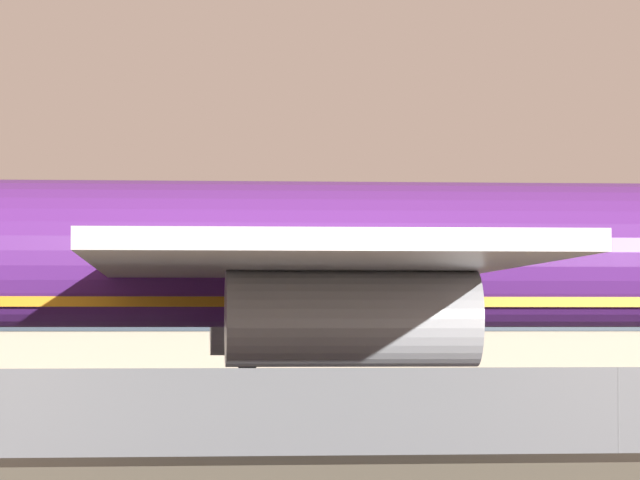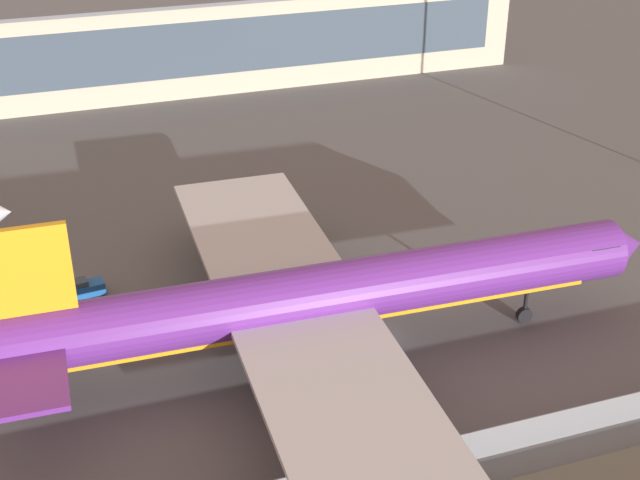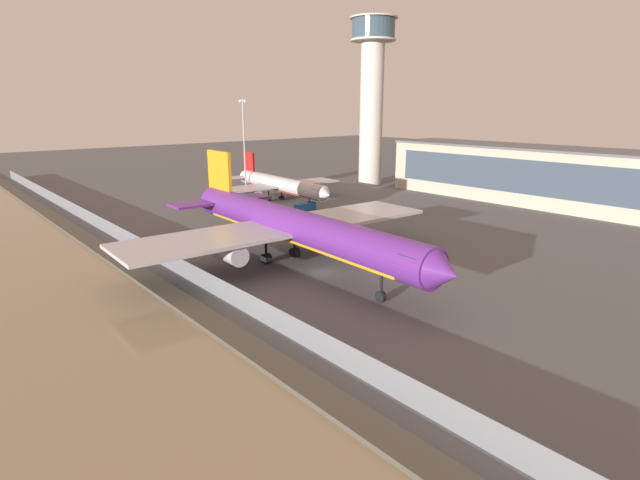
{
  "view_description": "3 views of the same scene",
  "coord_description": "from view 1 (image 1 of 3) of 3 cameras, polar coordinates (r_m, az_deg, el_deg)",
  "views": [
    {
      "loc": [
        -13.42,
        -64.39,
        3.67
      ],
      "look_at": [
        -5.83,
        2.81,
        6.76
      ],
      "focal_mm": 105.0,
      "sensor_mm": 36.0,
      "label": 1
    },
    {
      "loc": [
        -25.23,
        -57.54,
        42.92
      ],
      "look_at": [
        -1.93,
        9.82,
        4.84
      ],
      "focal_mm": 50.0,
      "sensor_mm": 36.0,
      "label": 2
    },
    {
      "loc": [
        51.2,
        -43.58,
        22.8
      ],
      "look_at": [
        -5.04,
        3.75,
        3.12
      ],
      "focal_mm": 28.0,
      "sensor_mm": 36.0,
      "label": 3
    }
  ],
  "objects": [
    {
      "name": "ground_plane",
      "position": [
        65.88,
        5.34,
        -5.8
      ],
      "size": [
        500.0,
        500.0,
        0.0
      ],
      "primitive_type": "plane",
      "color": "#565659"
    },
    {
      "name": "perimeter_fence",
      "position": [
        50.28,
        9.08,
        -5.31
      ],
      "size": [
        280.0,
        0.1,
        2.56
      ],
      "color": "slate",
      "rests_on": "ground"
    },
    {
      "name": "cargo_jet_purple",
      "position": [
        63.76,
        0.16,
        -0.63
      ],
      "size": [
        57.62,
        49.82,
        15.41
      ],
      "color": "#602889",
      "rests_on": "ground"
    },
    {
      "name": "terminal_building",
      "position": [
        139.64,
        -0.12,
        -1.33
      ],
      "size": [
        94.69,
        17.48,
        13.59
      ],
      "color": "#BCB299",
      "rests_on": "ground"
    }
  ]
}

